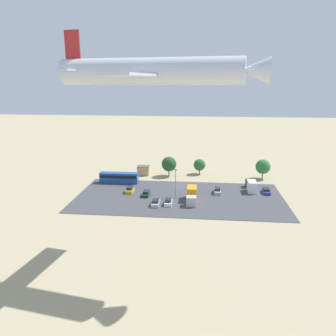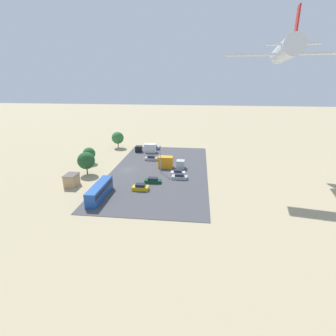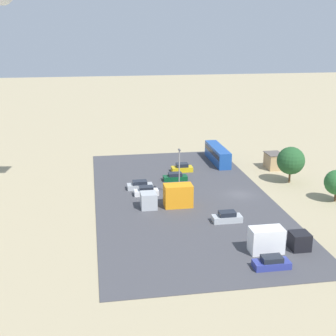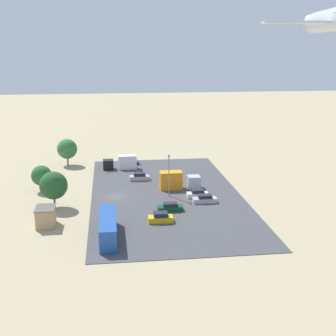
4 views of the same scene
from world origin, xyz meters
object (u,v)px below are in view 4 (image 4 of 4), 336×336
at_px(shed_building, 46,217).
at_px(parked_car_4, 170,207).
at_px(parked_car_5, 130,162).
at_px(parked_car_2, 198,194).
at_px(parked_truck_0, 122,163).
at_px(parked_truck_1, 177,181).
at_px(parked_car_1, 139,177).
at_px(bus, 108,226).
at_px(parked_car_3, 161,218).
at_px(parked_car_0, 205,199).

height_order(shed_building, parked_car_4, shed_building).
height_order(parked_car_4, parked_car_5, parked_car_5).
height_order(parked_car_2, parked_truck_0, parked_truck_0).
bearing_deg(parked_truck_1, shed_building, -54.25).
bearing_deg(parked_car_4, parked_truck_0, 13.92).
bearing_deg(parked_car_1, bus, -12.64).
bearing_deg(parked_truck_0, parked_truck_1, -148.17).
xyz_separation_m(shed_building, parked_truck_1, (-17.17, 23.84, 0.13)).
xyz_separation_m(parked_truck_0, parked_truck_1, (17.02, 10.56, 0.16)).
height_order(shed_building, parked_car_5, shed_building).
relative_size(bus, parked_car_5, 2.78).
height_order(bus, parked_car_1, bus).
xyz_separation_m(parked_car_3, parked_truck_0, (-34.97, -5.12, 0.78)).
distance_m(shed_building, bus, 11.58).
relative_size(parked_car_4, parked_truck_0, 0.57).
height_order(parked_car_1, parked_truck_0, parked_truck_0).
bearing_deg(bus, parked_truck_0, 85.14).
height_order(parked_car_0, parked_car_5, same).
bearing_deg(parked_truck_1, parked_car_0, 22.12).
xyz_separation_m(parked_car_1, parked_car_5, (-13.87, -1.34, -0.05)).
distance_m(parked_car_1, parked_truck_0, 10.49).
bearing_deg(parked_truck_0, parked_car_3, -171.67).
distance_m(parked_car_4, parked_car_5, 34.22).
distance_m(parked_car_2, parked_car_3, 14.66).
bearing_deg(bus, parked_truck_1, 58.95).
bearing_deg(shed_building, parked_car_3, 87.57).
distance_m(shed_building, parked_car_1, 29.46).
xyz_separation_m(parked_car_3, parked_car_5, (-38.94, -3.07, -0.07)).
height_order(parked_car_3, parked_truck_0, parked_truck_0).
bearing_deg(parked_truck_0, parked_car_4, -166.08).
bearing_deg(parked_car_3, parked_truck_0, -171.67).
relative_size(shed_building, parked_car_3, 1.02).
bearing_deg(parked_truck_1, parked_car_4, -13.89).
bearing_deg(parked_car_1, shed_building, -34.46).
height_order(bus, parked_car_3, bus).
bearing_deg(bus, parked_car_3, 31.71).
height_order(shed_building, bus, bus).
bearing_deg(parked_car_3, parked_car_4, 156.15).
distance_m(parked_car_2, parked_car_5, 29.31).
distance_m(parked_car_1, parked_car_5, 13.94).
height_order(bus, parked_car_2, bus).
bearing_deg(parked_car_0, parked_truck_1, 22.12).
distance_m(parked_car_0, parked_car_1, 19.61).
height_order(parked_car_2, parked_car_3, parked_car_3).
xyz_separation_m(parked_car_2, parked_car_5, (-26.95, -11.52, -0.01)).
relative_size(bus, parked_car_3, 2.96).
bearing_deg(parked_car_4, parked_car_5, 8.99).
height_order(bus, parked_truck_0, bus).
relative_size(parked_car_0, parked_car_3, 1.08).
distance_m(parked_car_1, parked_car_4, 20.33).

